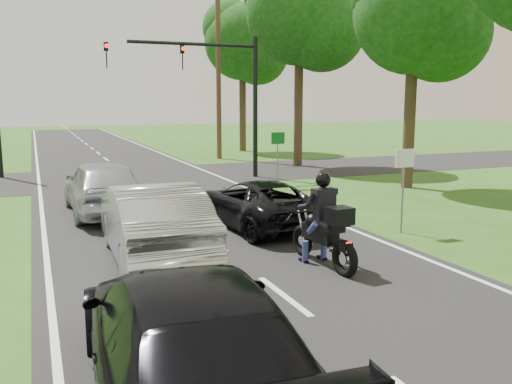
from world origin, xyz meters
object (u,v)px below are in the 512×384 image
Objects in this scene: dark_car_behind at (187,336)px; traffic_signal at (214,81)px; silver_suv at (103,187)px; utility_pole_far at (218,70)px; silver_sedan at (153,222)px; sign_green at (278,146)px; motorcycle_rider at (325,230)px; sign_white at (404,170)px; dark_suv at (257,203)px.

traffic_signal is (5.72, 16.59, 3.36)m from dark_car_behind.
silver_suv is 0.48× the size of utility_pole_far.
sign_green reaches higher than silver_sedan.
silver_sedan is 12.51m from traffic_signal.
dark_car_behind is (-0.38, -10.81, -0.05)m from silver_suv.
motorcycle_rider is 7.79m from silver_suv.
motorcycle_rider reaches higher than silver_sedan.
silver_sedan is 0.77× the size of traffic_signal.
sign_white is (3.22, 1.74, 0.84)m from motorcycle_rider.
utility_pole_far is 11.63m from sign_green.
silver_suv is at bearing -46.51° from dark_suv.
silver_suv is 2.25× the size of sign_white.
dark_suv is 2.10× the size of sign_green.
dark_suv is 0.85× the size of dark_car_behind.
traffic_signal is (1.85, 12.75, 3.38)m from motorcycle_rider.
utility_pole_far is 19.39m from sign_white.
silver_sedan is at bearing -129.17° from sign_green.
utility_pole_far is 4.71× the size of sign_green.
dark_suv is 3.78m from silver_sedan.
silver_suv reaches higher than silver_sedan.
silver_sedan is (-3.19, -2.03, 0.19)m from dark_suv.
dark_suv is 9.79m from traffic_signal.
motorcycle_rider is 0.43× the size of dark_car_behind.
sign_white is (7.09, 5.57, 0.82)m from dark_car_behind.
silver_sedan is 1.03× the size of silver_suv.
silver_suv is 7.48m from sign_green.
sign_green is (0.20, 8.00, 0.00)m from sign_white.
dark_car_behind is 0.53× the size of utility_pole_far.
sign_white is (-1.50, -19.02, -3.49)m from utility_pole_far.
dark_car_behind is 9.05m from sign_white.
silver_suv is (-3.49, 6.97, 0.07)m from motorcycle_rider.
dark_car_behind is (-0.78, -5.59, -0.05)m from silver_sedan.
traffic_signal is 8.55m from utility_pole_far.
traffic_signal is at bearing -134.16° from silver_suv.
silver_sedan reaches higher than dark_car_behind.
sign_white is at bearing 140.57° from silver_suv.
traffic_signal reaches higher than sign_white.
sign_green is (3.31, 5.96, 0.96)m from dark_suv.
motorcycle_rider is 1.06× the size of sign_white.
dark_suv is (0.10, 3.78, -0.13)m from motorcycle_rider.
utility_pole_far is at bearing -122.19° from silver_suv.
traffic_signal is at bearing -109.68° from utility_pole_far.
dark_car_behind is at bearing -139.41° from motorcycle_rider.
motorcycle_rider is 21.72m from utility_pole_far.
sign_green is at bearing 88.57° from sign_white.
sign_white is at bearing 141.81° from dark_suv.
silver_sedan is 2.32× the size of sign_white.
silver_sedan is 6.35m from sign_white.
dark_suv is 0.93× the size of silver_suv.
silver_suv is 8.54m from sign_white.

